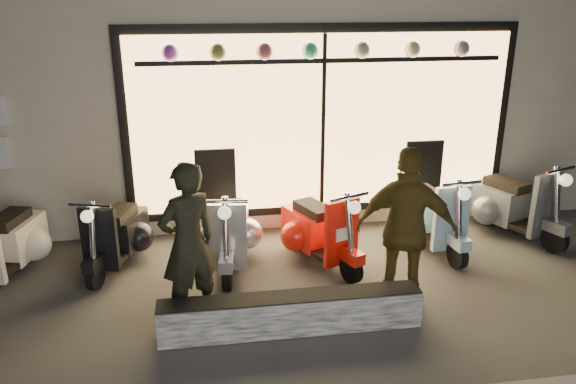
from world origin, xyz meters
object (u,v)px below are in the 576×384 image
(graffiti_barrier, at_px, (291,313))
(woman, at_px, (407,230))
(scooter_red, at_px, (316,229))
(man, at_px, (188,243))
(scooter_silver, at_px, (231,231))

(graffiti_barrier, relative_size, woman, 1.48)
(scooter_red, xyz_separation_m, man, (-1.56, -1.17, 0.44))
(scooter_silver, height_order, woman, woman)
(scooter_red, distance_m, man, 2.00)
(scooter_silver, bearing_deg, scooter_red, 1.34)
(graffiti_barrier, xyz_separation_m, man, (-0.99, 0.41, 0.66))
(scooter_silver, distance_m, scooter_red, 1.08)
(scooter_red, bearing_deg, woman, -83.82)
(graffiti_barrier, relative_size, man, 1.54)
(scooter_silver, xyz_separation_m, scooter_red, (1.08, -0.11, -0.00))
(scooter_silver, relative_size, scooter_red, 1.03)
(scooter_red, relative_size, man, 0.82)
(man, height_order, woman, woman)
(scooter_silver, height_order, man, man)
(woman, bearing_deg, scooter_red, -38.57)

